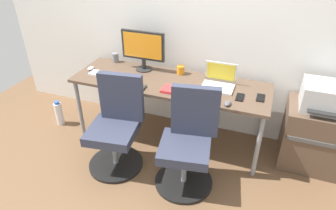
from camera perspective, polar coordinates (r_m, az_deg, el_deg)
The scene contains 19 objects.
ground_plane at distance 3.44m, azimuth 0.29°, elevation -6.23°, with size 5.28×5.28×0.00m, color brown.
back_wall at distance 3.20m, azimuth 2.88°, elevation 16.91°, with size 4.40×0.04×2.60m, color white.
desk at distance 3.08m, azimuth 0.32°, elevation 3.52°, with size 2.02×0.64×0.72m.
office_chair_left at distance 2.92m, azimuth -9.83°, elevation -4.25°, with size 0.54×0.54×0.94m.
office_chair_right at distance 2.69m, azimuth 3.84°, elevation -7.38°, with size 0.54×0.54×0.94m.
side_cabinet at distance 3.26m, azimuth 25.71°, elevation -5.28°, with size 0.55×0.50×0.64m.
printer at distance 3.04m, azimuth 27.60°, elevation 1.43°, with size 0.38×0.40×0.24m.
water_bottle_on_floor at distance 3.82m, azimuth -20.05°, elevation -1.49°, with size 0.09×0.09×0.31m.
desktop_monitor at distance 3.23m, azimuth -4.78°, elevation 10.79°, with size 0.48×0.18×0.43m.
open_laptop at distance 2.99m, azimuth 9.67°, elevation 4.54°, with size 0.31×0.26×0.23m.
keyboard_by_monitor at distance 2.98m, azimuth -7.49°, elevation 3.65°, with size 0.34×0.12×0.02m, color #2D2D2D.
keyboard_by_laptop at distance 3.25m, azimuth -11.95°, elevation 5.72°, with size 0.34×0.12×0.02m, color silver.
mouse_by_monitor at distance 2.70m, azimuth 11.27°, elevation 0.33°, with size 0.06×0.10×0.03m, color #515156.
mouse_by_laptop at distance 3.42m, azimuth -14.50°, elevation 6.80°, with size 0.06×0.10×0.03m, color silver.
coffee_mug at distance 3.20m, azimuth 2.42°, elevation 6.72°, with size 0.08×0.08×0.09m, color orange.
pen_cup at distance 3.54m, azimuth -9.98°, elevation 8.89°, with size 0.07×0.07×0.10m, color slate.
phone_near_laptop at distance 2.84m, azimuth 13.54°, elevation 1.45°, with size 0.07×0.14×0.01m, color black.
phone_near_monitor at distance 2.88m, azimuth 17.21°, elevation 1.31°, with size 0.07×0.14×0.01m, color black.
notebook at distance 2.87m, azimuth 0.90°, elevation 2.90°, with size 0.21×0.15×0.03m, color red.
Camera 1 is at (0.91, -2.56, 2.11)m, focal length 31.98 mm.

